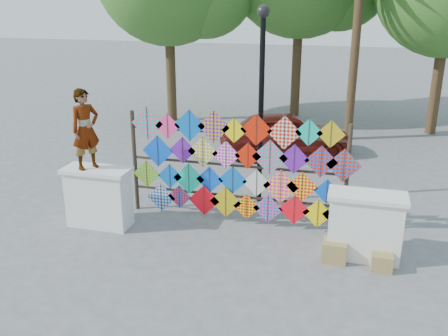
{
  "coord_description": "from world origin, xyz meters",
  "views": [
    {
      "loc": [
        2.32,
        -8.87,
        4.69
      ],
      "look_at": [
        -0.19,
        0.6,
        1.24
      ],
      "focal_mm": 40.0,
      "sensor_mm": 36.0,
      "label": 1
    }
  ],
  "objects_px": {
    "kite_rack": "(238,168)",
    "vendor_woman": "(85,129)",
    "lamppost": "(261,88)",
    "sedan": "(286,134)"
  },
  "relations": [
    {
      "from": "kite_rack",
      "to": "vendor_woman",
      "type": "height_order",
      "value": "vendor_woman"
    },
    {
      "from": "vendor_woman",
      "to": "lamppost",
      "type": "xyz_separation_m",
      "value": [
        3.16,
        2.2,
        0.59
      ]
    },
    {
      "from": "sedan",
      "to": "lamppost",
      "type": "xyz_separation_m",
      "value": [
        -0.1,
        -3.69,
        2.02
      ]
    },
    {
      "from": "vendor_woman",
      "to": "sedan",
      "type": "relative_size",
      "value": 0.42
    },
    {
      "from": "lamppost",
      "to": "vendor_woman",
      "type": "bearing_deg",
      "value": -145.16
    },
    {
      "from": "vendor_woman",
      "to": "kite_rack",
      "type": "bearing_deg",
      "value": -40.22
    },
    {
      "from": "kite_rack",
      "to": "lamppost",
      "type": "height_order",
      "value": "lamppost"
    },
    {
      "from": "vendor_woman",
      "to": "lamppost",
      "type": "bearing_deg",
      "value": -22.78
    },
    {
      "from": "vendor_woman",
      "to": "lamppost",
      "type": "height_order",
      "value": "lamppost"
    },
    {
      "from": "kite_rack",
      "to": "lamppost",
      "type": "bearing_deg",
      "value": 80.53
    }
  ]
}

